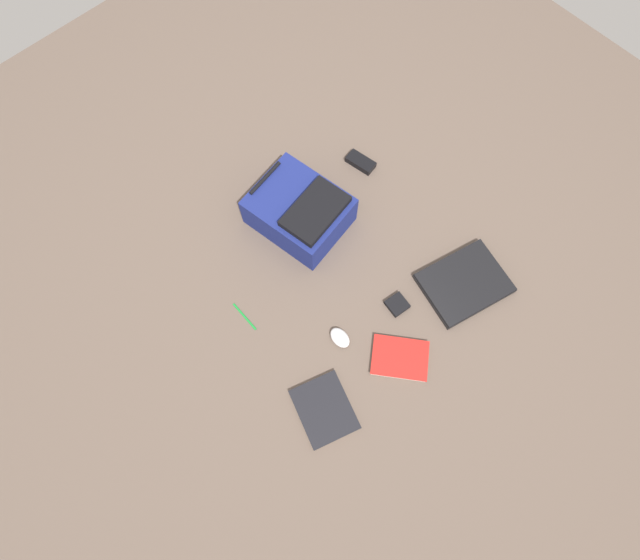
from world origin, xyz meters
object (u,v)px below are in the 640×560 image
(backpack, at_px, (300,211))
(power_brick, at_px, (361,162))
(laptop, at_px, (464,283))
(book_blue, at_px, (400,358))
(book_red, at_px, (324,410))
(pen_black, at_px, (245,316))
(computer_mouse, at_px, (340,338))
(earbud_pouch, at_px, (397,305))

(backpack, relative_size, power_brick, 3.27)
(laptop, xyz_separation_m, book_blue, (0.43, 0.04, -0.00))
(backpack, distance_m, book_blue, 0.74)
(book_red, xyz_separation_m, pen_black, (-0.02, -0.50, -0.01))
(computer_mouse, xyz_separation_m, power_brick, (-0.64, -0.54, -0.00))
(computer_mouse, relative_size, earbud_pouch, 1.18)
(backpack, height_order, power_brick, backpack)
(power_brick, distance_m, earbud_pouch, 0.70)
(backpack, relative_size, laptop, 1.09)
(power_brick, bearing_deg, book_blue, 55.21)
(computer_mouse, distance_m, earbud_pouch, 0.28)
(laptop, relative_size, pen_black, 2.70)
(laptop, distance_m, computer_mouse, 0.58)
(book_blue, distance_m, pen_black, 0.65)
(laptop, distance_m, book_red, 0.78)
(backpack, relative_size, book_red, 1.48)
(laptop, relative_size, power_brick, 2.99)
(laptop, distance_m, earbud_pouch, 0.30)
(computer_mouse, bearing_deg, power_brick, -137.52)
(laptop, xyz_separation_m, computer_mouse, (0.54, -0.18, 0.00))
(laptop, relative_size, book_blue, 1.45)
(book_blue, height_order, power_brick, power_brick)
(book_red, distance_m, pen_black, 0.50)
(book_blue, bearing_deg, pen_black, -58.51)
(book_blue, xyz_separation_m, earbud_pouch, (-0.15, -0.16, -0.00))
(backpack, height_order, pen_black, backpack)
(backpack, xyz_separation_m, computer_mouse, (0.24, 0.50, -0.07))
(backpack, height_order, book_blue, backpack)
(pen_black, height_order, earbud_pouch, earbud_pouch)
(book_red, bearing_deg, backpack, -125.84)
(backpack, bearing_deg, earbud_pouch, 92.79)
(earbud_pouch, bearing_deg, computer_mouse, -12.01)
(laptop, bearing_deg, book_red, -1.52)
(book_blue, bearing_deg, earbud_pouch, -133.31)
(backpack, distance_m, book_red, 0.83)
(book_blue, relative_size, pen_black, 1.87)
(laptop, xyz_separation_m, pen_black, (0.77, -0.52, -0.01))
(computer_mouse, bearing_deg, earbud_pouch, 170.72)
(book_red, relative_size, pen_black, 1.99)
(power_brick, bearing_deg, backpack, 4.41)
(computer_mouse, height_order, pen_black, computer_mouse)
(backpack, distance_m, earbud_pouch, 0.57)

